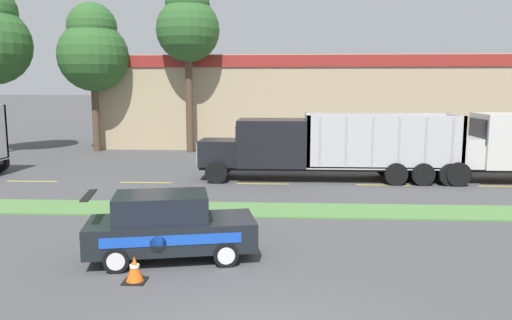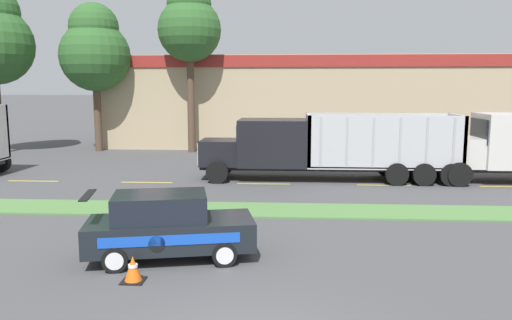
% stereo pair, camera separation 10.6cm
% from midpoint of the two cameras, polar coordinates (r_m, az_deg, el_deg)
% --- Properties ---
extents(grass_verge, '(120.00, 2.08, 0.06)m').
position_cam_midpoint_polar(grass_verge, '(17.74, 1.84, -5.75)').
color(grass_verge, '#517F42').
rests_on(grass_verge, ground_plane).
extents(centre_line_2, '(2.40, 0.14, 0.01)m').
position_cam_midpoint_polar(centre_line_2, '(25.55, -23.99, -2.20)').
color(centre_line_2, yellow).
rests_on(centre_line_2, ground_plane).
extents(centre_line_3, '(2.40, 0.14, 0.01)m').
position_cam_midpoint_polar(centre_line_3, '(23.55, -12.25, -2.51)').
color(centre_line_3, yellow).
rests_on(centre_line_3, ground_plane).
extents(centre_line_4, '(2.40, 0.14, 0.01)m').
position_cam_midpoint_polar(centre_line_4, '(22.69, 1.00, -2.73)').
color(centre_line_4, yellow).
rests_on(centre_line_4, ground_plane).
extents(centre_line_5, '(2.40, 0.14, 0.01)m').
position_cam_midpoint_polar(centre_line_5, '(23.09, 14.53, -2.80)').
color(centre_line_5, yellow).
rests_on(centre_line_5, ground_plane).
extents(centre_line_6, '(2.40, 0.14, 0.01)m').
position_cam_midpoint_polar(centre_line_6, '(24.70, 26.94, -2.73)').
color(centre_line_6, yellow).
rests_on(centre_line_6, ground_plane).
extents(dump_truck_mid, '(12.03, 2.78, 3.11)m').
position_cam_midpoint_polar(dump_truck_mid, '(23.67, 5.63, 1.37)').
color(dump_truck_mid, black).
rests_on(dump_truck_mid, ground_plane).
extents(rally_car, '(4.44, 2.54, 1.73)m').
position_cam_midpoint_polar(rally_car, '(12.93, -9.84, -7.41)').
color(rally_car, black).
rests_on(rally_car, ground_plane).
extents(traffic_cone, '(0.51, 0.51, 0.59)m').
position_cam_midpoint_polar(traffic_cone, '(11.77, -13.62, -12.02)').
color(traffic_cone, black).
rests_on(traffic_cone, ground_plane).
extents(store_building_backdrop, '(36.08, 12.10, 6.58)m').
position_cam_midpoint_polar(store_building_backdrop, '(40.70, 10.64, 6.65)').
color(store_building_backdrop, tan).
rests_on(store_building_backdrop, ground_plane).
extents(tree_behind_centre, '(4.71, 4.71, 9.97)m').
position_cam_midpoint_polar(tree_behind_centre, '(36.05, -17.87, 11.93)').
color(tree_behind_centre, brown).
rests_on(tree_behind_centre, ground_plane).
extents(tree_behind_right, '(4.18, 4.18, 11.24)m').
position_cam_midpoint_polar(tree_behind_right, '(34.22, -7.52, 15.11)').
color(tree_behind_right, brown).
rests_on(tree_behind_right, ground_plane).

